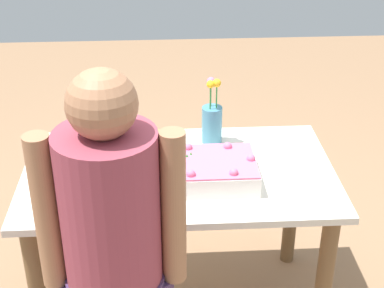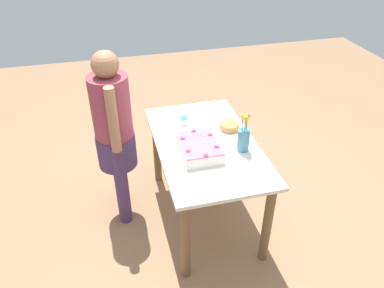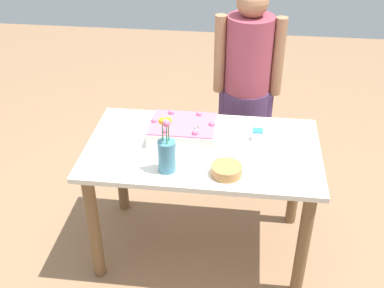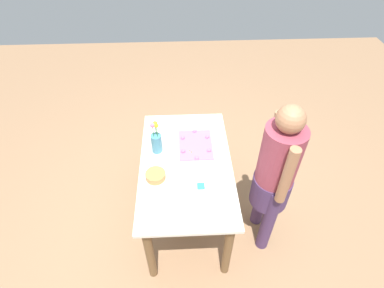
{
  "view_description": "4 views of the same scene",
  "coord_description": "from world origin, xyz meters",
  "px_view_note": "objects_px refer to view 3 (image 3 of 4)",
  "views": [
    {
      "loc": [
        -0.07,
        -2.13,
        2.05
      ],
      "look_at": [
        0.06,
        0.03,
        0.87
      ],
      "focal_mm": 55.0,
      "sensor_mm": 36.0,
      "label": 1
    },
    {
      "loc": [
        2.33,
        -0.71,
        2.4
      ],
      "look_at": [
        0.03,
        -0.12,
        0.79
      ],
      "focal_mm": 35.0,
      "sensor_mm": 36.0,
      "label": 2
    },
    {
      "loc": [
        -0.21,
        2.26,
        2.24
      ],
      "look_at": [
        0.06,
        0.01,
        0.79
      ],
      "focal_mm": 45.0,
      "sensor_mm": 36.0,
      "label": 3
    },
    {
      "loc": [
        -1.71,
        0.03,
        2.61
      ],
      "look_at": [
        0.12,
        -0.06,
        0.86
      ],
      "focal_mm": 28.0,
      "sensor_mm": 36.0,
      "label": 4
    }
  ],
  "objects_px": {
    "cake_knife": "(284,174)",
    "person_standing": "(247,82)",
    "fruit_bowl": "(227,170)",
    "sheet_cake": "(183,130)",
    "serving_plate_with_slice": "(257,138)",
    "flower_vase": "(167,153)"
  },
  "relations": [
    {
      "from": "cake_knife",
      "to": "sheet_cake",
      "type": "bearing_deg",
      "value": -162.74
    },
    {
      "from": "cake_knife",
      "to": "fruit_bowl",
      "type": "height_order",
      "value": "fruit_bowl"
    },
    {
      "from": "cake_knife",
      "to": "fruit_bowl",
      "type": "distance_m",
      "value": 0.3
    },
    {
      "from": "sheet_cake",
      "to": "fruit_bowl",
      "type": "bearing_deg",
      "value": 129.3
    },
    {
      "from": "flower_vase",
      "to": "serving_plate_with_slice",
      "type": "bearing_deg",
      "value": -143.07
    },
    {
      "from": "sheet_cake",
      "to": "person_standing",
      "type": "xyz_separation_m",
      "value": [
        -0.35,
        -0.6,
        0.04
      ]
    },
    {
      "from": "sheet_cake",
      "to": "serving_plate_with_slice",
      "type": "distance_m",
      "value": 0.43
    },
    {
      "from": "sheet_cake",
      "to": "serving_plate_with_slice",
      "type": "bearing_deg",
      "value": -177.66
    },
    {
      "from": "serving_plate_with_slice",
      "to": "flower_vase",
      "type": "xyz_separation_m",
      "value": [
        0.46,
        0.35,
        0.09
      ]
    },
    {
      "from": "sheet_cake",
      "to": "flower_vase",
      "type": "distance_m",
      "value": 0.34
    },
    {
      "from": "sheet_cake",
      "to": "fruit_bowl",
      "type": "distance_m",
      "value": 0.43
    },
    {
      "from": "serving_plate_with_slice",
      "to": "cake_knife",
      "type": "height_order",
      "value": "serving_plate_with_slice"
    },
    {
      "from": "sheet_cake",
      "to": "cake_knife",
      "type": "distance_m",
      "value": 0.64
    },
    {
      "from": "cake_knife",
      "to": "person_standing",
      "type": "height_order",
      "value": "person_standing"
    },
    {
      "from": "serving_plate_with_slice",
      "to": "sheet_cake",
      "type": "bearing_deg",
      "value": 2.34
    },
    {
      "from": "fruit_bowl",
      "to": "person_standing",
      "type": "bearing_deg",
      "value": -94.82
    },
    {
      "from": "serving_plate_with_slice",
      "to": "cake_knife",
      "type": "relative_size",
      "value": 1.05
    },
    {
      "from": "serving_plate_with_slice",
      "to": "flower_vase",
      "type": "bearing_deg",
      "value": 36.93
    },
    {
      "from": "sheet_cake",
      "to": "cake_knife",
      "type": "bearing_deg",
      "value": 152.68
    },
    {
      "from": "cake_knife",
      "to": "person_standing",
      "type": "distance_m",
      "value": 0.92
    },
    {
      "from": "sheet_cake",
      "to": "cake_knife",
      "type": "relative_size",
      "value": 2.0
    },
    {
      "from": "person_standing",
      "to": "cake_knife",
      "type": "bearing_deg",
      "value": 13.68
    }
  ]
}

